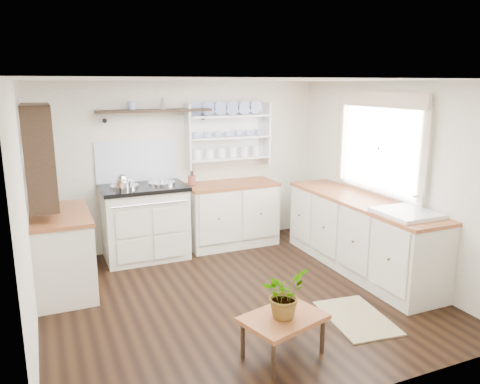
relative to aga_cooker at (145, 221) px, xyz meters
name	(u,v)px	position (x,y,z in m)	size (l,w,h in m)	color
floor	(236,296)	(0.64, -1.57, -0.50)	(4.00, 3.80, 0.01)	black
wall_back	(183,165)	(0.64, 0.33, 0.65)	(4.00, 0.02, 2.30)	beige
wall_right	(389,178)	(2.64, -1.57, 0.65)	(0.02, 3.80, 2.30)	beige
wall_left	(25,215)	(-1.36, -1.57, 0.65)	(0.02, 3.80, 2.30)	beige
ceiling	(236,80)	(0.64, -1.57, 1.80)	(4.00, 3.80, 0.01)	white
window	(379,143)	(2.59, -1.42, 1.07)	(0.08, 1.55, 1.22)	white
aga_cooker	(145,221)	(0.00, 0.00, 0.00)	(1.09, 0.76, 1.01)	beige
back_cabinets	(231,213)	(1.24, 0.03, -0.04)	(1.27, 0.63, 0.90)	beige
right_cabinets	(360,234)	(2.34, -1.47, -0.04)	(0.62, 2.43, 0.90)	beige
belfast_sink	(406,224)	(2.34, -2.22, 0.30)	(0.55, 0.60, 0.45)	white
left_cabinets	(63,251)	(-1.06, -0.67, -0.04)	(0.62, 1.13, 0.90)	beige
plate_rack	(227,134)	(1.29, 0.29, 1.06)	(1.20, 0.22, 0.90)	white
high_shelf	(155,111)	(0.24, 0.21, 1.41)	(1.50, 0.29, 0.16)	black
left_shelving	(39,154)	(-1.20, -0.67, 1.05)	(0.28, 0.80, 1.05)	black
kettle	(123,184)	(-0.28, -0.12, 0.55)	(0.19, 0.19, 0.24)	silver
utensil_crock	(192,180)	(0.69, 0.11, 0.47)	(0.10, 0.10, 0.12)	brown
center_table	(283,321)	(0.56, -2.78, -0.18)	(0.78, 0.64, 0.36)	brown
potted_plant	(284,293)	(0.56, -2.78, 0.07)	(0.37, 0.32, 0.41)	#3F7233
floor_rug	(356,318)	(1.54, -2.51, -0.49)	(0.55, 0.85, 0.02)	olive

